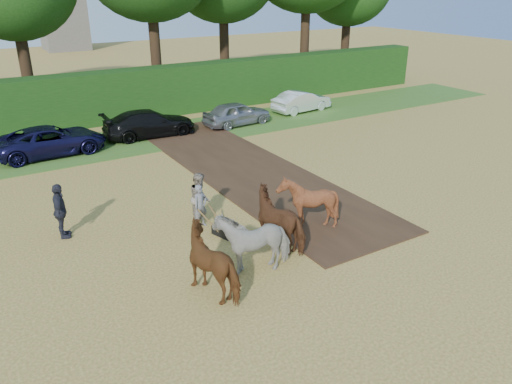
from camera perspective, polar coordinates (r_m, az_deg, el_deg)
The scene contains 8 objects.
ground at distance 16.57m, azimuth 6.70°, elevation -5.75°, with size 120.00×120.00×0.00m, color gold.
earth_strip at distance 22.61m, azimuth -1.13°, elevation 2.58°, with size 4.50×17.00×0.05m, color #472D1C.
grass_verge at distance 28.05m, azimuth -11.12°, elevation 6.23°, with size 50.00×5.00×0.03m, color #38601E.
hedgerow at distance 31.83m, azimuth -14.29°, elevation 10.72°, with size 46.00×1.60×3.00m, color #14380F.
spectator_near at distance 17.60m, azimuth -6.40°, elevation -0.63°, with size 0.89×0.69×1.82m, color #B6A88F.
spectator_far at distance 17.58m, azimuth -21.46°, elevation -2.07°, with size 1.12×0.46×1.90m, color #23242E.
plough_team at distance 15.36m, azimuth 1.15°, elevation -4.12°, with size 6.23×5.23×1.87m.
parked_cars at distance 27.56m, azimuth -13.56°, elevation 7.23°, with size 25.10×2.93×1.45m.
Camera 1 is at (-9.15, -11.29, 7.95)m, focal length 35.00 mm.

